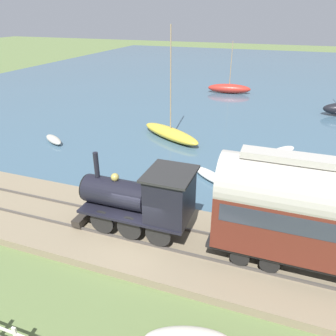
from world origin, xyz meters
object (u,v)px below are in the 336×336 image
object	(u,v)px
sailboat_yellow	(170,133)
rowboat_far_out	(54,140)
steam_locomotive	(144,197)
rowboat_mid_harbor	(211,176)
rowboat_near_shore	(281,152)
sailboat_red	(229,88)

from	to	relation	value
sailboat_yellow	rowboat_far_out	distance (m)	9.33
steam_locomotive	rowboat_far_out	distance (m)	14.71
steam_locomotive	sailboat_yellow	size ratio (longest dim) A/B	0.63
sailboat_yellow	rowboat_mid_harbor	size ratio (longest dim) A/B	3.01
sailboat_yellow	rowboat_near_shore	distance (m)	8.69
steam_locomotive	rowboat_near_shore	bearing A→B (deg)	-23.53
sailboat_yellow	rowboat_near_shore	size ratio (longest dim) A/B	2.89
rowboat_mid_harbor	rowboat_far_out	bearing A→B (deg)	118.97
steam_locomotive	rowboat_near_shore	size ratio (longest dim) A/B	1.82
rowboat_mid_harbor	sailboat_red	bearing A→B (deg)	44.70
steam_locomotive	rowboat_near_shore	distance (m)	13.67
sailboat_yellow	rowboat_mid_harbor	bearing A→B (deg)	-111.21
steam_locomotive	rowboat_far_out	xyz separation A→B (m)	(8.69, 11.70, -2.00)
sailboat_red	rowboat_far_out	xyz separation A→B (m)	(-21.90, 9.93, -0.33)
sailboat_yellow	rowboat_mid_harbor	xyz separation A→B (m)	(-5.87, -4.74, -0.26)
sailboat_red	rowboat_near_shore	distance (m)	19.56
sailboat_red	rowboat_mid_harbor	size ratio (longest dim) A/B	2.15
rowboat_far_out	rowboat_mid_harbor	size ratio (longest dim) A/B	0.86
sailboat_red	rowboat_near_shore	size ratio (longest dim) A/B	2.07
steam_locomotive	rowboat_near_shore	world-z (taller)	steam_locomotive
sailboat_red	steam_locomotive	bearing A→B (deg)	177.28
sailboat_yellow	rowboat_mid_harbor	world-z (taller)	sailboat_yellow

